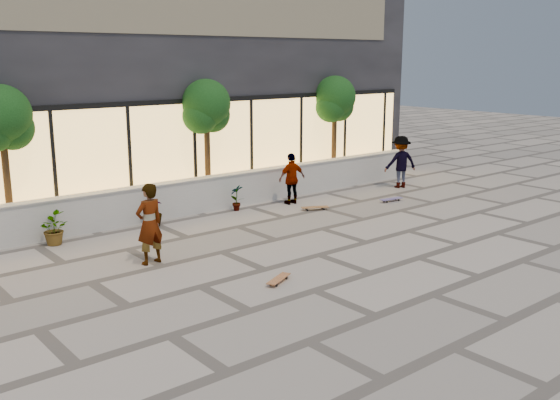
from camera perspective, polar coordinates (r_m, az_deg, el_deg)
ground at (r=12.59m, az=3.20°, el=-8.26°), size 80.00×80.00×0.00m
planter_wall at (r=17.98m, az=-12.04°, el=-0.30°), size 22.00×0.42×1.04m
retail_building at (r=22.56m, az=-19.11°, el=11.45°), size 24.00×9.17×8.50m
shrub_c at (r=16.42m, az=-20.11°, el=-2.49°), size 0.68×0.77×0.81m
shrub_d at (r=17.49m, az=-11.47°, el=-1.04°), size 0.64×0.64×0.81m
shrub_e at (r=18.92m, az=-3.99°, el=0.24°), size 0.46×0.35×0.81m
tree_midwest at (r=16.98m, az=-24.13°, el=6.53°), size 1.60×1.50×3.92m
tree_mideast at (r=19.45m, az=-6.75°, el=8.22°), size 1.60×1.50×3.92m
tree_east at (r=22.89m, az=5.03°, el=8.94°), size 1.60×1.50×3.92m
skater_center at (r=14.19m, az=-11.86°, el=-2.15°), size 0.73×0.53×1.85m
skater_right_near at (r=19.66m, az=1.09°, el=1.96°), size 0.99×0.49×1.63m
skater_right_far at (r=22.59m, az=10.97°, el=3.44°), size 1.36×1.08×1.85m
skateboard_center at (r=12.97m, az=-0.13°, el=-7.22°), size 0.79×0.51×0.09m
skateboard_right_near at (r=19.02m, az=3.22°, el=-0.68°), size 0.84×0.58×0.10m
skateboard_right_far at (r=20.44m, az=10.14°, el=0.09°), size 0.84×0.31×0.10m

